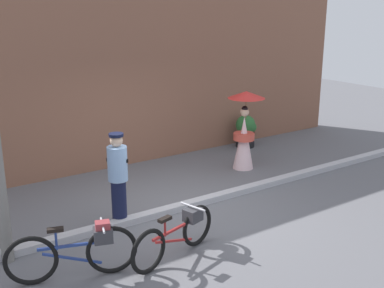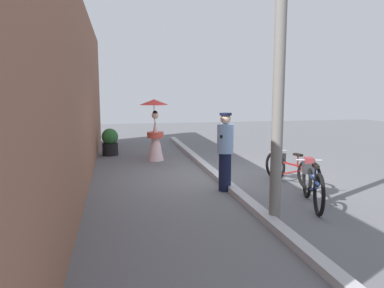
% 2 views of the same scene
% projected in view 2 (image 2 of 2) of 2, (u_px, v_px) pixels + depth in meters
% --- Properties ---
extents(ground_plane, '(30.00, 30.00, 0.00)m').
position_uv_depth(ground_plane, '(216.00, 177.00, 9.10)').
color(ground_plane, slate).
extents(building_wall, '(14.00, 0.40, 3.96)m').
position_uv_depth(building_wall, '(77.00, 95.00, 8.20)').
color(building_wall, brown).
rests_on(building_wall, ground_plane).
extents(sidewalk_curb, '(14.00, 0.20, 0.12)m').
position_uv_depth(sidewalk_curb, '(216.00, 175.00, 9.09)').
color(sidewalk_curb, '#B2B2B7').
rests_on(sidewalk_curb, ground_plane).
extents(bicycle_near_officer, '(1.71, 0.62, 0.74)m').
position_uv_depth(bicycle_near_officer, '(289.00, 168.00, 8.38)').
color(bicycle_near_officer, black).
rests_on(bicycle_near_officer, ground_plane).
extents(bicycle_far_side, '(1.74, 0.68, 0.81)m').
position_uv_depth(bicycle_far_side, '(312.00, 182.00, 6.90)').
color(bicycle_far_side, black).
rests_on(bicycle_far_side, ground_plane).
extents(person_officer, '(0.34, 0.34, 1.63)m').
position_uv_depth(person_officer, '(225.00, 150.00, 7.79)').
color(person_officer, '#141938').
rests_on(person_officer, ground_plane).
extents(person_with_parasol, '(0.85, 0.85, 1.82)m').
position_uv_depth(person_with_parasol, '(155.00, 129.00, 11.16)').
color(person_with_parasol, silver).
rests_on(person_with_parasol, ground_plane).
extents(potted_plant_by_door, '(0.54, 0.52, 0.87)m').
position_uv_depth(potted_plant_by_door, '(110.00, 141.00, 12.12)').
color(potted_plant_by_door, black).
rests_on(potted_plant_by_door, ground_plane).
extents(utility_pole, '(0.18, 0.18, 4.80)m').
position_uv_depth(utility_pole, '(279.00, 70.00, 5.72)').
color(utility_pole, slate).
rests_on(utility_pole, ground_plane).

